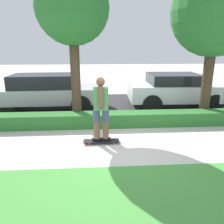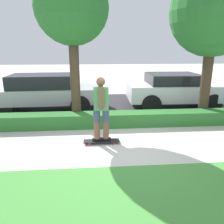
{
  "view_description": "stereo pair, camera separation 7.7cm",
  "coord_description": "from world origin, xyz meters",
  "px_view_note": "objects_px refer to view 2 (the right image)",
  "views": [
    {
      "loc": [
        -0.6,
        -5.16,
        2.46
      ],
      "look_at": [
        -0.21,
        0.6,
        0.77
      ],
      "focal_mm": 35.0,
      "sensor_mm": 36.0,
      "label": 1
    },
    {
      "loc": [
        -0.68,
        -5.16,
        2.46
      ],
      "look_at": [
        -0.21,
        0.6,
        0.77
      ],
      "focal_mm": 35.0,
      "sensor_mm": 36.0,
      "label": 2
    }
  ],
  "objects_px": {
    "tree_near": "(72,9)",
    "parked_car_middle": "(174,89)",
    "skater_person": "(101,108)",
    "parked_car_front": "(45,91)",
    "skateboard": "(102,141)",
    "tree_mid": "(214,13)"
  },
  "relations": [
    {
      "from": "skateboard",
      "to": "skater_person",
      "type": "relative_size",
      "value": 0.57
    },
    {
      "from": "skater_person",
      "to": "tree_near",
      "type": "bearing_deg",
      "value": 114.82
    },
    {
      "from": "skateboard",
      "to": "tree_near",
      "type": "height_order",
      "value": "tree_near"
    },
    {
      "from": "tree_mid",
      "to": "parked_car_front",
      "type": "distance_m",
      "value": 6.66
    },
    {
      "from": "skateboard",
      "to": "tree_near",
      "type": "bearing_deg",
      "value": 114.82
    },
    {
      "from": "parked_car_front",
      "to": "parked_car_middle",
      "type": "distance_m",
      "value": 5.38
    },
    {
      "from": "skater_person",
      "to": "parked_car_middle",
      "type": "xyz_separation_m",
      "value": [
        3.21,
        3.53,
        -0.2
      ]
    },
    {
      "from": "parked_car_middle",
      "to": "tree_near",
      "type": "bearing_deg",
      "value": -153.37
    },
    {
      "from": "skater_person",
      "to": "tree_near",
      "type": "xyz_separation_m",
      "value": [
        -0.77,
        1.67,
        2.58
      ]
    },
    {
      "from": "tree_mid",
      "to": "parked_car_middle",
      "type": "bearing_deg",
      "value": 103.97
    },
    {
      "from": "tree_near",
      "to": "tree_mid",
      "type": "xyz_separation_m",
      "value": [
        4.42,
        0.09,
        -0.04
      ]
    },
    {
      "from": "parked_car_front",
      "to": "parked_car_middle",
      "type": "relative_size",
      "value": 1.16
    },
    {
      "from": "tree_near",
      "to": "parked_car_middle",
      "type": "distance_m",
      "value": 5.2
    },
    {
      "from": "tree_near",
      "to": "parked_car_middle",
      "type": "xyz_separation_m",
      "value": [
        3.98,
        1.86,
        -2.78
      ]
    },
    {
      "from": "skateboard",
      "to": "parked_car_front",
      "type": "distance_m",
      "value": 4.17
    },
    {
      "from": "skater_person",
      "to": "tree_mid",
      "type": "height_order",
      "value": "tree_mid"
    },
    {
      "from": "tree_near",
      "to": "parked_car_front",
      "type": "distance_m",
      "value": 3.6
    },
    {
      "from": "skateboard",
      "to": "tree_near",
      "type": "xyz_separation_m",
      "value": [
        -0.77,
        1.67,
        3.5
      ]
    },
    {
      "from": "tree_near",
      "to": "parked_car_front",
      "type": "bearing_deg",
      "value": 127.45
    },
    {
      "from": "tree_near",
      "to": "parked_car_front",
      "type": "xyz_separation_m",
      "value": [
        -1.39,
        1.82,
        -2.78
      ]
    },
    {
      "from": "skateboard",
      "to": "skater_person",
      "type": "xyz_separation_m",
      "value": [
        0.0,
        0.0,
        0.92
      ]
    },
    {
      "from": "skateboard",
      "to": "tree_near",
      "type": "relative_size",
      "value": 0.2
    }
  ]
}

